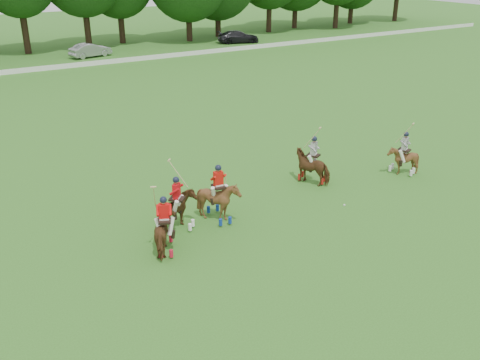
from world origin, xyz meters
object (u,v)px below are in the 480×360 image
car_mid (90,50)px  polo_ball (344,205)px  polo_stripe_a (313,166)px  polo_red_b (178,211)px  polo_stripe_b (403,159)px  car_right (238,37)px  polo_red_c (219,200)px  polo_red_a (165,232)px

car_mid → polo_ball: 40.30m
polo_stripe_a → polo_red_b: bearing=-172.8°
car_mid → polo_ball: bearing=165.4°
polo_stripe_b → polo_red_b: bearing=177.4°
car_right → polo_red_b: bearing=163.0°
car_mid → polo_red_b: bearing=155.1°
polo_red_b → polo_red_c: 1.77m
car_right → polo_red_a: 48.02m
polo_red_c → polo_red_a: bearing=-157.4°
car_mid → polo_red_b: polo_red_b is taller
car_right → polo_red_a: size_ratio=1.78×
polo_red_b → polo_red_a: bearing=-129.3°
polo_red_c → polo_ball: 5.58m
car_right → polo_red_c: bearing=164.9°
polo_red_a → polo_stripe_b: (12.98, 0.83, -0.02)m
polo_stripe_b → car_mid: bearing=95.7°
car_mid → polo_stripe_b: (3.86, -38.96, 0.06)m
car_mid → polo_red_b: 39.24m
car_mid → polo_red_a: bearing=153.9°
polo_red_c → polo_stripe_a: size_ratio=0.85×
polo_stripe_a → polo_ball: polo_stripe_a is taller
polo_red_b → polo_stripe_b: bearing=-2.6°
polo_stripe_a → polo_stripe_b: size_ratio=1.04×
polo_red_b → polo_ball: 7.29m
polo_stripe_b → car_right: bearing=70.4°
polo_red_b → polo_stripe_a: 7.49m
car_right → polo_ball: (-18.76, -40.28, -0.67)m
polo_stripe_b → polo_ball: bearing=-164.7°
polo_red_b → polo_ball: size_ratio=30.71×
polo_red_a → polo_red_b: 1.77m
polo_red_c → car_right: bearing=58.1°
polo_red_c → polo_stripe_a: 5.79m
polo_red_a → polo_red_b: bearing=50.7°
polo_ball → polo_stripe_a: bearing=81.3°
polo_red_a → car_right: bearing=55.9°
polo_red_b → polo_stripe_b: 11.87m
polo_ball → polo_red_b: bearing=165.1°
car_right → polo_stripe_b: (-13.91, -38.96, 0.06)m
polo_stripe_a → polo_ball: (-0.43, -2.80, -0.78)m
polo_red_a → polo_ball: 8.18m
car_mid → polo_red_b: (-8.00, -38.42, 0.08)m
polo_red_c → polo_stripe_a: (5.68, 1.11, -0.06)m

